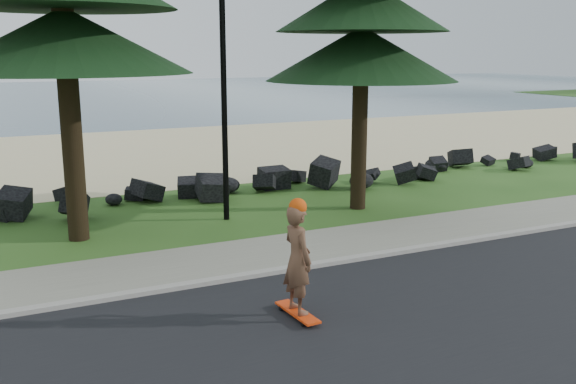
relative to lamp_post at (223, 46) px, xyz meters
name	(u,v)px	position (x,y,z in m)	size (l,w,h in m)	color
ground	(282,256)	(0.00, -3.20, -4.13)	(160.00, 160.00, 0.00)	#284E18
road	(418,347)	(0.00, -7.70, -4.12)	(160.00, 7.00, 0.02)	black
kerb	(302,267)	(0.00, -4.10, -4.08)	(160.00, 0.20, 0.10)	#A39E93
sidewalk	(277,252)	(0.00, -3.00, -4.09)	(160.00, 2.00, 0.08)	gray
beach_sand	(129,153)	(0.00, 11.30, -4.13)	(160.00, 15.00, 0.01)	beige
ocean	(44,96)	(0.00, 47.80, -4.13)	(160.00, 58.00, 0.01)	#335161
seawall_boulders	(197,199)	(0.00, 2.40, -4.13)	(60.00, 2.40, 1.10)	black
lamp_post	(223,46)	(0.00, 0.00, 0.00)	(0.25, 0.14, 8.14)	black
skateboarder	(298,260)	(-1.06, -6.07, -3.18)	(0.44, 1.03, 1.88)	#E93A0D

